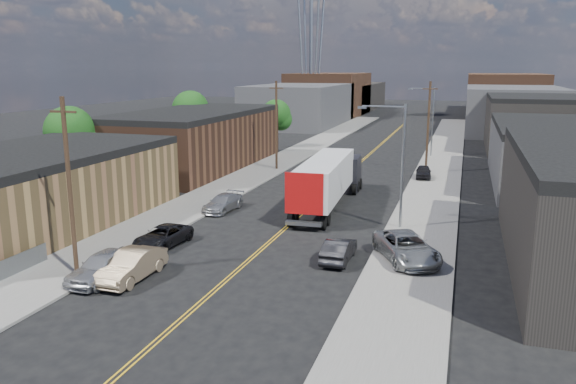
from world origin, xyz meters
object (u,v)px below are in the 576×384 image
Objects in this scene: semi_truck at (330,178)px; car_left_c at (163,236)px; car_right_lot_c at (423,172)px; car_right_lot_a at (406,247)px; car_left_b at (132,265)px; car_right_oncoming at (339,250)px; car_left_a at (104,266)px; car_left_d at (223,203)px.

semi_truck reaches higher than car_left_c.
semi_truck is 4.30× the size of car_right_lot_c.
semi_truck is 15.65m from car_right_lot_c.
car_left_c is at bearing 159.00° from car_right_lot_a.
car_left_b is at bearing -179.37° from car_right_lot_a.
car_left_b reaches higher than car_right_lot_c.
car_left_c is 15.65m from car_right_lot_a.
car_left_b is 1.17× the size of car_right_oncoming.
car_left_b is (1.40, 0.57, -0.01)m from car_left_a.
semi_truck is at bearing 73.33° from car_left_a.
semi_truck reaches higher than car_right_lot_c.
semi_truck is at bearing 34.43° from car_left_d.
car_right_lot_c is (13.20, 33.87, -0.02)m from car_left_b.
car_left_c is at bearing 3.58° from car_right_oncoming.
car_left_a is 6.33m from car_left_c.
car_right_lot_a reaches higher than car_left_a.
car_left_c is (-1.40, 5.77, -0.16)m from car_left_b.
car_right_lot_c reaches higher than car_left_c.
car_right_oncoming is at bearing -77.57° from semi_truck.
car_right_lot_a is at bearing -22.05° from car_left_d.
car_left_b reaches higher than car_right_oncoming.
car_left_a is at bearing -117.19° from car_right_lot_c.
car_right_lot_a is at bearing -167.20° from car_right_oncoming.
semi_truck is at bearing 65.62° from car_left_c.
car_right_lot_a reaches higher than car_right_lot_c.
car_left_d is at bearing 94.97° from car_left_c.
car_right_lot_c is at bearing -96.01° from car_right_oncoming.
car_left_a reaches higher than car_left_b.
car_right_lot_a is at bearing 31.45° from car_left_a.
car_left_d is at bearing -37.48° from car_right_oncoming.
semi_truck is at bearing -74.21° from car_right_oncoming.
car_right_oncoming is 4.04m from car_right_lot_a.
semi_truck is 3.56× the size of car_left_d.
car_left_c is 31.67m from car_right_lot_c.
car_left_c is 9.67m from car_left_d.
car_right_oncoming is 1.11× the size of car_right_lot_c.
car_right_lot_a is (7.66, -12.47, -1.46)m from semi_truck.
semi_truck is 3.31× the size of car_left_b.
car_left_a reaches higher than car_right_oncoming.
car_left_b is 15.95m from car_right_lot_a.
car_right_lot_c is at bearing 61.33° from semi_truck.
semi_truck is 20.91m from car_left_b.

